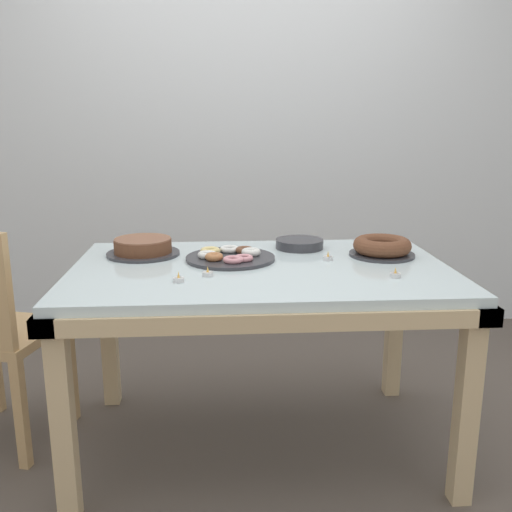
{
  "coord_description": "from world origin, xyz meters",
  "views": [
    {
      "loc": [
        -0.16,
        -2.14,
        1.34
      ],
      "look_at": [
        -0.02,
        -0.09,
        0.84
      ],
      "focal_mm": 40.0,
      "sensor_mm": 36.0,
      "label": 1
    }
  ],
  "objects_px": {
    "cake_golden_bundt": "(382,247)",
    "tealight_right_edge": "(395,275)",
    "tealight_centre": "(328,258)",
    "tealight_near_cakes": "(179,279)",
    "plate_stack": "(299,244)",
    "tealight_near_front": "(208,273)",
    "cake_chocolate_round": "(143,247)",
    "pastry_platter": "(230,256)"
  },
  "relations": [
    {
      "from": "tealight_near_front",
      "to": "cake_golden_bundt",
      "type": "bearing_deg",
      "value": 20.16
    },
    {
      "from": "tealight_centre",
      "to": "tealight_near_cakes",
      "type": "relative_size",
      "value": 1.0
    },
    {
      "from": "pastry_platter",
      "to": "tealight_near_cakes",
      "type": "xyz_separation_m",
      "value": [
        -0.19,
        -0.31,
        -0.0
      ]
    },
    {
      "from": "cake_golden_bundt",
      "to": "tealight_near_front",
      "type": "distance_m",
      "value": 0.77
    },
    {
      "from": "tealight_near_cakes",
      "to": "cake_chocolate_round",
      "type": "bearing_deg",
      "value": 112.66
    },
    {
      "from": "pastry_platter",
      "to": "tealight_right_edge",
      "type": "height_order",
      "value": "pastry_platter"
    },
    {
      "from": "tealight_right_edge",
      "to": "tealight_centre",
      "type": "xyz_separation_m",
      "value": [
        -0.19,
        0.27,
        0.0
      ]
    },
    {
      "from": "plate_stack",
      "to": "tealight_centre",
      "type": "relative_size",
      "value": 5.25
    },
    {
      "from": "plate_stack",
      "to": "tealight_right_edge",
      "type": "xyz_separation_m",
      "value": [
        0.28,
        -0.49,
        -0.01
      ]
    },
    {
      "from": "tealight_near_front",
      "to": "pastry_platter",
      "type": "bearing_deg",
      "value": 70.4
    },
    {
      "from": "cake_chocolate_round",
      "to": "tealight_right_edge",
      "type": "xyz_separation_m",
      "value": [
        0.95,
        -0.41,
        -0.02
      ]
    },
    {
      "from": "plate_stack",
      "to": "tealight_near_cakes",
      "type": "bearing_deg",
      "value": -134.94
    },
    {
      "from": "tealight_right_edge",
      "to": "tealight_centre",
      "type": "height_order",
      "value": "same"
    },
    {
      "from": "tealight_right_edge",
      "to": "plate_stack",
      "type": "bearing_deg",
      "value": 119.46
    },
    {
      "from": "pastry_platter",
      "to": "tealight_centre",
      "type": "bearing_deg",
      "value": -4.88
    },
    {
      "from": "tealight_centre",
      "to": "tealight_near_front",
      "type": "bearing_deg",
      "value": -156.77
    },
    {
      "from": "pastry_platter",
      "to": "tealight_centre",
      "type": "height_order",
      "value": "pastry_platter"
    },
    {
      "from": "cake_golden_bundt",
      "to": "tealight_right_edge",
      "type": "bearing_deg",
      "value": -97.68
    },
    {
      "from": "cake_golden_bundt",
      "to": "tealight_centre",
      "type": "height_order",
      "value": "cake_golden_bundt"
    },
    {
      "from": "pastry_platter",
      "to": "tealight_near_front",
      "type": "height_order",
      "value": "pastry_platter"
    },
    {
      "from": "tealight_right_edge",
      "to": "tealight_near_cakes",
      "type": "height_order",
      "value": "same"
    },
    {
      "from": "plate_stack",
      "to": "tealight_near_cakes",
      "type": "xyz_separation_m",
      "value": [
        -0.5,
        -0.5,
        -0.01
      ]
    },
    {
      "from": "cake_chocolate_round",
      "to": "tealight_centre",
      "type": "bearing_deg",
      "value": -10.63
    },
    {
      "from": "plate_stack",
      "to": "tealight_near_front",
      "type": "bearing_deg",
      "value": -132.68
    },
    {
      "from": "plate_stack",
      "to": "pastry_platter",
      "type": "bearing_deg",
      "value": -148.58
    },
    {
      "from": "plate_stack",
      "to": "tealight_near_cakes",
      "type": "height_order",
      "value": "plate_stack"
    },
    {
      "from": "cake_golden_bundt",
      "to": "tealight_centre",
      "type": "relative_size",
      "value": 6.75
    },
    {
      "from": "pastry_platter",
      "to": "tealight_near_cakes",
      "type": "distance_m",
      "value": 0.36
    },
    {
      "from": "tealight_right_edge",
      "to": "tealight_near_front",
      "type": "relative_size",
      "value": 1.0
    },
    {
      "from": "pastry_platter",
      "to": "tealight_near_cakes",
      "type": "relative_size",
      "value": 9.05
    },
    {
      "from": "pastry_platter",
      "to": "tealight_near_front",
      "type": "distance_m",
      "value": 0.26
    },
    {
      "from": "cake_chocolate_round",
      "to": "plate_stack",
      "type": "height_order",
      "value": "cake_chocolate_round"
    },
    {
      "from": "tealight_near_front",
      "to": "tealight_near_cakes",
      "type": "xyz_separation_m",
      "value": [
        -0.1,
        -0.07,
        0.0
      ]
    },
    {
      "from": "cake_golden_bundt",
      "to": "tealight_right_edge",
      "type": "height_order",
      "value": "cake_golden_bundt"
    },
    {
      "from": "cake_golden_bundt",
      "to": "cake_chocolate_round",
      "type": "bearing_deg",
      "value": 175.14
    },
    {
      "from": "plate_stack",
      "to": "tealight_near_front",
      "type": "xyz_separation_m",
      "value": [
        -0.4,
        -0.43,
        -0.01
      ]
    },
    {
      "from": "tealight_near_front",
      "to": "tealight_right_edge",
      "type": "bearing_deg",
      "value": -5.2
    },
    {
      "from": "cake_chocolate_round",
      "to": "tealight_near_cakes",
      "type": "distance_m",
      "value": 0.45
    },
    {
      "from": "tealight_centre",
      "to": "tealight_near_cakes",
      "type": "distance_m",
      "value": 0.64
    },
    {
      "from": "tealight_centre",
      "to": "cake_golden_bundt",
      "type": "bearing_deg",
      "value": 13.58
    },
    {
      "from": "cake_chocolate_round",
      "to": "pastry_platter",
      "type": "bearing_deg",
      "value": -16.71
    },
    {
      "from": "pastry_platter",
      "to": "cake_chocolate_round",
      "type": "bearing_deg",
      "value": 163.29
    }
  ]
}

